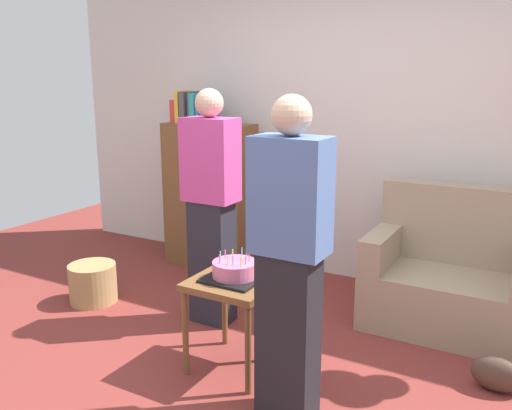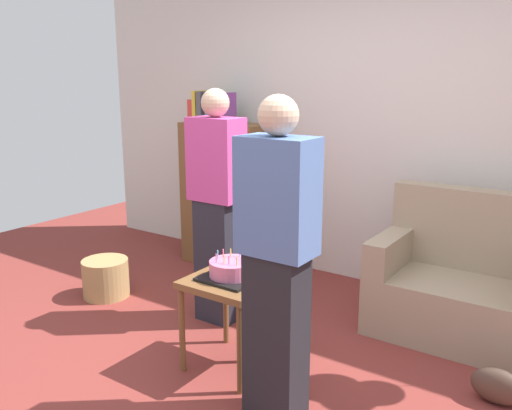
{
  "view_description": "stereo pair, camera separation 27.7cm",
  "coord_description": "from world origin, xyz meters",
  "px_view_note": "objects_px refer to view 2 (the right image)",
  "views": [
    {
      "loc": [
        1.4,
        -2.25,
        1.71
      ],
      "look_at": [
        -0.15,
        0.49,
        0.95
      ],
      "focal_mm": 37.84,
      "sensor_mm": 36.0,
      "label": 1
    },
    {
      "loc": [
        1.63,
        -2.11,
        1.71
      ],
      "look_at": [
        -0.15,
        0.49,
        0.95
      ],
      "focal_mm": 37.84,
      "sensor_mm": 36.0,
      "label": 2
    }
  ],
  "objects_px": {
    "side_table": "(232,292)",
    "handbag": "(498,386)",
    "bookshelf": "(225,191)",
    "birthday_cake": "(232,270)",
    "person_blowing_candles": "(217,207)",
    "couch": "(461,286)",
    "person_holding_cake": "(277,263)",
    "wicker_basket": "(106,278)"
  },
  "relations": [
    {
      "from": "birthday_cake",
      "to": "handbag",
      "type": "bearing_deg",
      "value": 19.46
    },
    {
      "from": "side_table",
      "to": "wicker_basket",
      "type": "relative_size",
      "value": 1.56
    },
    {
      "from": "bookshelf",
      "to": "handbag",
      "type": "relative_size",
      "value": 5.64
    },
    {
      "from": "side_table",
      "to": "birthday_cake",
      "type": "height_order",
      "value": "birthday_cake"
    },
    {
      "from": "bookshelf",
      "to": "person_blowing_candles",
      "type": "bearing_deg",
      "value": -55.04
    },
    {
      "from": "side_table",
      "to": "person_holding_cake",
      "type": "relative_size",
      "value": 0.34
    },
    {
      "from": "bookshelf",
      "to": "person_holding_cake",
      "type": "bearing_deg",
      "value": -46.33
    },
    {
      "from": "birthday_cake",
      "to": "wicker_basket",
      "type": "height_order",
      "value": "birthday_cake"
    },
    {
      "from": "side_table",
      "to": "person_blowing_candles",
      "type": "distance_m",
      "value": 0.75
    },
    {
      "from": "side_table",
      "to": "birthday_cake",
      "type": "distance_m",
      "value": 0.13
    },
    {
      "from": "couch",
      "to": "handbag",
      "type": "distance_m",
      "value": 0.85
    },
    {
      "from": "person_blowing_candles",
      "to": "person_holding_cake",
      "type": "relative_size",
      "value": 1.0
    },
    {
      "from": "birthday_cake",
      "to": "person_holding_cake",
      "type": "xyz_separation_m",
      "value": [
        0.48,
        -0.27,
        0.22
      ]
    },
    {
      "from": "person_holding_cake",
      "to": "handbag",
      "type": "height_order",
      "value": "person_holding_cake"
    },
    {
      "from": "person_blowing_candles",
      "to": "person_holding_cake",
      "type": "xyz_separation_m",
      "value": [
        0.95,
        -0.74,
        0.0
      ]
    },
    {
      "from": "birthday_cake",
      "to": "handbag",
      "type": "height_order",
      "value": "birthday_cake"
    },
    {
      "from": "person_holding_cake",
      "to": "wicker_basket",
      "type": "bearing_deg",
      "value": 9.66
    },
    {
      "from": "bookshelf",
      "to": "side_table",
      "type": "bearing_deg",
      "value": -51.28
    },
    {
      "from": "couch",
      "to": "bookshelf",
      "type": "xyz_separation_m",
      "value": [
        -2.16,
        0.23,
        0.35
      ]
    },
    {
      "from": "wicker_basket",
      "to": "handbag",
      "type": "xyz_separation_m",
      "value": [
        2.86,
        0.21,
        -0.05
      ]
    },
    {
      "from": "person_holding_cake",
      "to": "handbag",
      "type": "relative_size",
      "value": 5.82
    },
    {
      "from": "person_holding_cake",
      "to": "wicker_basket",
      "type": "height_order",
      "value": "person_holding_cake"
    },
    {
      "from": "couch",
      "to": "handbag",
      "type": "relative_size",
      "value": 3.93
    },
    {
      "from": "side_table",
      "to": "wicker_basket",
      "type": "distance_m",
      "value": 1.53
    },
    {
      "from": "side_table",
      "to": "handbag",
      "type": "height_order",
      "value": "side_table"
    },
    {
      "from": "handbag",
      "to": "bookshelf",
      "type": "bearing_deg",
      "value": 159.67
    },
    {
      "from": "bookshelf",
      "to": "person_holding_cake",
      "type": "xyz_separation_m",
      "value": [
        1.63,
        -1.71,
        0.15
      ]
    },
    {
      "from": "couch",
      "to": "person_holding_cake",
      "type": "bearing_deg",
      "value": -109.52
    },
    {
      "from": "couch",
      "to": "bookshelf",
      "type": "distance_m",
      "value": 2.2
    },
    {
      "from": "bookshelf",
      "to": "wicker_basket",
      "type": "bearing_deg",
      "value": -105.01
    },
    {
      "from": "handbag",
      "to": "wicker_basket",
      "type": "bearing_deg",
      "value": -175.75
    },
    {
      "from": "birthday_cake",
      "to": "person_blowing_candles",
      "type": "relative_size",
      "value": 0.2
    },
    {
      "from": "bookshelf",
      "to": "birthday_cake",
      "type": "bearing_deg",
      "value": -51.28
    },
    {
      "from": "handbag",
      "to": "person_blowing_candles",
      "type": "bearing_deg",
      "value": -179.05
    },
    {
      "from": "bookshelf",
      "to": "handbag",
      "type": "xyz_separation_m",
      "value": [
        2.55,
        -0.95,
        -0.59
      ]
    },
    {
      "from": "birthday_cake",
      "to": "wicker_basket",
      "type": "bearing_deg",
      "value": 169.14
    },
    {
      "from": "side_table",
      "to": "person_holding_cake",
      "type": "xyz_separation_m",
      "value": [
        0.48,
        -0.27,
        0.35
      ]
    },
    {
      "from": "couch",
      "to": "side_table",
      "type": "height_order",
      "value": "couch"
    },
    {
      "from": "side_table",
      "to": "handbag",
      "type": "distance_m",
      "value": 1.53
    },
    {
      "from": "side_table",
      "to": "handbag",
      "type": "relative_size",
      "value": 2.0
    },
    {
      "from": "person_blowing_candles",
      "to": "side_table",
      "type": "bearing_deg",
      "value": -61.77
    },
    {
      "from": "person_holding_cake",
      "to": "wicker_basket",
      "type": "relative_size",
      "value": 4.53
    }
  ]
}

